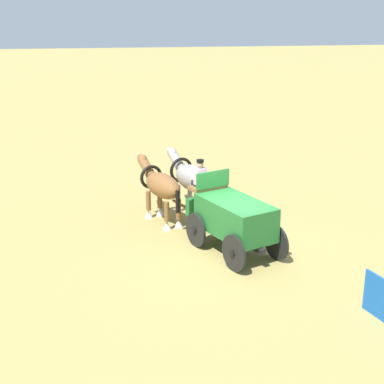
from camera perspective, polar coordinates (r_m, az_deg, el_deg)
name	(u,v)px	position (r m, az deg, el deg)	size (l,w,h in m)	color
ground_plane	(234,252)	(18.03, 4.32, -6.14)	(220.00, 220.00, 0.00)	#9E8C4C
show_wagon	(232,217)	(17.70, 4.12, -2.56)	(5.53, 2.76, 2.74)	#236B2D
draft_horse_near	(161,186)	(20.18, -3.18, 0.59)	(2.95, 1.55, 2.21)	brown
draft_horse_off	(192,179)	(20.76, 0.00, 1.33)	(3.02, 1.61, 2.29)	#9E998E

